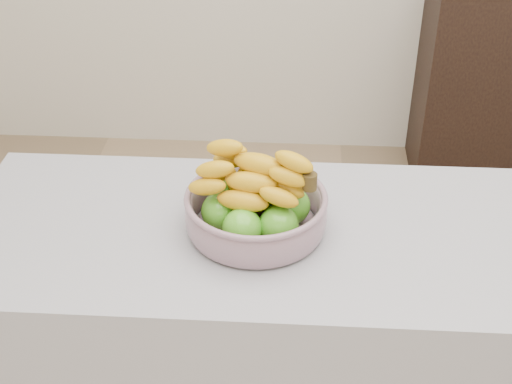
% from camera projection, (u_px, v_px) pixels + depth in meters
% --- Properties ---
extents(counter, '(2.00, 0.60, 0.90)m').
position_uv_depth(counter, '(380.00, 374.00, 1.84)').
color(counter, '#9D9CA4').
rests_on(counter, ground).
extents(cabinet, '(0.54, 0.44, 0.97)m').
position_uv_depth(cabinet, '(481.00, 81.00, 3.26)').
color(cabinet, black).
rests_on(cabinet, ground).
extents(fruit_bowl, '(0.32, 0.32, 0.20)m').
position_uv_depth(fruit_bowl, '(256.00, 207.00, 1.57)').
color(fruit_bowl, '#91A1AE').
rests_on(fruit_bowl, counter).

